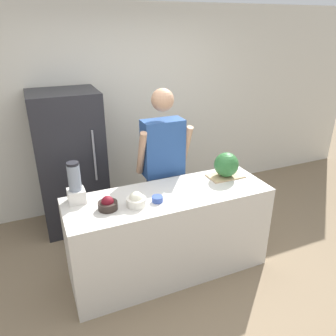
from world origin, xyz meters
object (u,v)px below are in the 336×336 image
object	(u,v)px
bowl_cherries	(108,204)
blender	(75,186)
person	(163,168)
refrigerator	(71,162)
watermelon	(226,165)
bowl_cream	(136,200)
bowl_small_blue	(157,199)

from	to	relation	value
bowl_cherries	blender	size ratio (longest dim) A/B	0.44
person	blender	distance (m)	1.03
refrigerator	person	xyz separation A→B (m)	(0.88, -0.77, 0.07)
watermelon	bowl_cherries	xyz separation A→B (m)	(-1.27, -0.15, -0.09)
blender	bowl_cherries	bearing A→B (deg)	-46.43
refrigerator	bowl_cherries	size ratio (longest dim) A/B	10.04
blender	bowl_cream	bearing A→B (deg)	-30.58
blender	person	bearing A→B (deg)	18.57
refrigerator	person	distance (m)	1.16
refrigerator	watermelon	distance (m)	1.84
person	bowl_cherries	xyz separation A→B (m)	(-0.74, -0.56, 0.02)
watermelon	bowl_cherries	world-z (taller)	watermelon
refrigerator	bowl_cherries	bearing A→B (deg)	-84.32
refrigerator	watermelon	xyz separation A→B (m)	(1.41, -1.17, 0.19)
person	bowl_small_blue	distance (m)	0.68
bowl_small_blue	bowl_cherries	bearing A→B (deg)	173.68
watermelon	bowl_small_blue	distance (m)	0.87
watermelon	bowl_cherries	distance (m)	1.29
watermelon	blender	xyz separation A→B (m)	(-1.50, 0.08, 0.02)
bowl_cherries	bowl_small_blue	size ratio (longest dim) A/B	1.67
person	bowl_small_blue	size ratio (longest dim) A/B	17.69
refrigerator	watermelon	bearing A→B (deg)	-39.84
bowl_cream	bowl_small_blue	world-z (taller)	bowl_cream
refrigerator	bowl_small_blue	size ratio (longest dim) A/B	16.76
person	blender	size ratio (longest dim) A/B	4.65
person	blender	xyz separation A→B (m)	(-0.97, -0.32, 0.14)
person	watermelon	world-z (taller)	person
watermelon	bowl_small_blue	bearing A→B (deg)	-166.65
refrigerator	bowl_small_blue	bearing A→B (deg)	-67.49
bowl_cream	bowl_small_blue	xyz separation A→B (m)	(0.20, -0.01, -0.03)
bowl_cherries	person	bearing A→B (deg)	36.93
watermelon	bowl_small_blue	size ratio (longest dim) A/B	2.52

